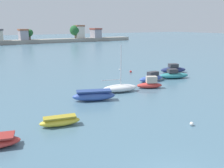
# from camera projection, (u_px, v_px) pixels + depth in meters

# --- Properties ---
(moored_boat_2) EXTENTS (3.58, 1.70, 0.85)m
(moored_boat_2) POSITION_uv_depth(u_px,v_px,m) (60.00, 121.00, 20.88)
(moored_boat_2) COLOR yellow
(moored_boat_2) RESTS_ON ground
(moored_boat_3) EXTENTS (5.05, 3.00, 1.21)m
(moored_boat_3) POSITION_uv_depth(u_px,v_px,m) (94.00, 96.00, 27.76)
(moored_boat_3) COLOR #3856A8
(moored_boat_3) RESTS_ON ground
(moored_boat_4) EXTENTS (4.80, 2.69, 6.01)m
(moored_boat_4) POSITION_uv_depth(u_px,v_px,m) (120.00, 88.00, 31.36)
(moored_boat_4) COLOR white
(moored_boat_4) RESTS_ON ground
(moored_boat_5) EXTENTS (3.64, 2.58, 1.63)m
(moored_boat_5) POSITION_uv_depth(u_px,v_px,m) (150.00, 84.00, 33.18)
(moored_boat_5) COLOR #C63833
(moored_boat_5) RESTS_ON ground
(moored_boat_6) EXTENTS (4.58, 1.90, 1.44)m
(moored_boat_6) POSITION_uv_depth(u_px,v_px,m) (151.00, 78.00, 37.26)
(moored_boat_6) COLOR #3856A8
(moored_boat_6) RESTS_ON ground
(moored_boat_7) EXTENTS (5.22, 3.22, 1.54)m
(moored_boat_7) POSITION_uv_depth(u_px,v_px,m) (174.00, 75.00, 39.18)
(moored_boat_7) COLOR teal
(moored_boat_7) RESTS_ON ground
(moored_boat_8) EXTENTS (5.04, 3.27, 1.60)m
(moored_boat_8) POSITION_uv_depth(u_px,v_px,m) (173.00, 69.00, 43.82)
(moored_boat_8) COLOR navy
(moored_boat_8) RESTS_ON ground
(mooring_buoy_1) EXTENTS (0.34, 0.34, 0.34)m
(mooring_buoy_1) POSITION_uv_depth(u_px,v_px,m) (192.00, 124.00, 20.95)
(mooring_buoy_1) COLOR white
(mooring_buoy_1) RESTS_ON ground
(mooring_buoy_2) EXTENTS (0.40, 0.40, 0.40)m
(mooring_buoy_2) POSITION_uv_depth(u_px,v_px,m) (131.00, 72.00, 43.81)
(mooring_buoy_2) COLOR red
(mooring_buoy_2) RESTS_ON ground
(mooring_buoy_4) EXTENTS (0.31, 0.31, 0.31)m
(mooring_buoy_4) POSITION_uv_depth(u_px,v_px,m) (120.00, 70.00, 45.96)
(mooring_buoy_4) COLOR white
(mooring_buoy_4) RESTS_ON ground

